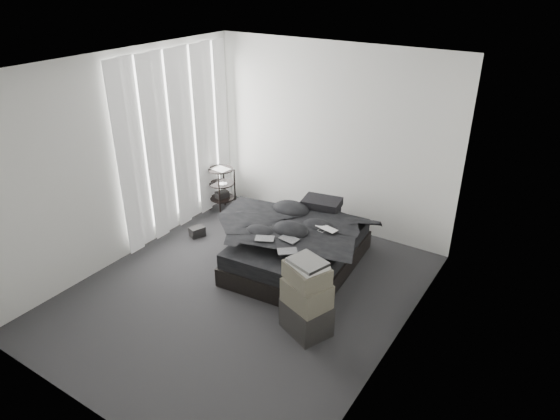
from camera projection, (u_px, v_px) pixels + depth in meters
The scene contains 25 objects.
floor at pixel (243, 292), 5.87m from camera, with size 3.60×4.20×0.01m, color #2C2B2E.
ceiling at pixel (234, 67), 4.71m from camera, with size 3.60×4.20×0.01m, color white.
wall_back at pixel (331, 139), 6.87m from camera, with size 3.60×0.01×2.60m, color silver.
wall_front at pixel (69, 290), 3.71m from camera, with size 3.60×0.01×2.60m, color silver.
wall_left at pixel (123, 159), 6.16m from camera, with size 0.01×4.20×2.60m, color silver.
wall_right at pixel (401, 238), 4.41m from camera, with size 0.01×4.20×2.60m, color silver.
window_left at pixel (175, 136), 6.81m from camera, with size 0.02×2.00×2.30m, color white.
curtain_left at pixel (178, 142), 6.81m from camera, with size 0.06×2.12×2.48m, color white.
bed at pixel (298, 257), 6.34m from camera, with size 1.34×1.76×0.24m, color black.
mattress at pixel (298, 243), 6.25m from camera, with size 1.28×1.71×0.19m, color black.
duvet at pixel (297, 230), 6.13m from camera, with size 1.30×1.51×0.21m, color black.
pillow_lower at pixel (318, 209), 6.74m from camera, with size 0.53×0.36×0.12m, color black.
pillow_upper at pixel (322, 203), 6.65m from camera, with size 0.50×0.34×0.11m, color black.
laptop at pixel (324, 225), 6.01m from camera, with size 0.28×0.18×0.02m, color silver.
comic_a at pixel (265, 234), 5.83m from camera, with size 0.22×0.15×0.01m, color black.
comic_b at pixel (289, 234), 5.82m from camera, with size 0.22×0.15×0.01m, color black.
comic_c at pixel (287, 245), 5.57m from camera, with size 0.22×0.15×0.01m, color black.
side_stand at pixel (222, 190), 7.65m from camera, with size 0.38×0.38×0.69m, color black.
papers at pixel (220, 169), 7.48m from camera, with size 0.27×0.20×0.01m, color white.
floor_books at pixel (197, 231), 7.05m from camera, with size 0.14×0.20×0.14m, color black.
box_lower at pixel (306, 317), 5.19m from camera, with size 0.48×0.37×0.35m, color black.
box_mid at pixel (307, 293), 5.04m from camera, with size 0.45×0.35×0.27m, color #5A5647.
box_upper at pixel (307, 273), 4.96m from camera, with size 0.42×0.34×0.19m, color #5A5647.
art_book_white at pixel (308, 264), 4.90m from camera, with size 0.36×0.29×0.04m, color silver.
art_book_snake at pixel (308, 262), 4.87m from camera, with size 0.35×0.28×0.03m, color silver.
Camera 1 is at (2.98, -3.81, 3.49)m, focal length 32.00 mm.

